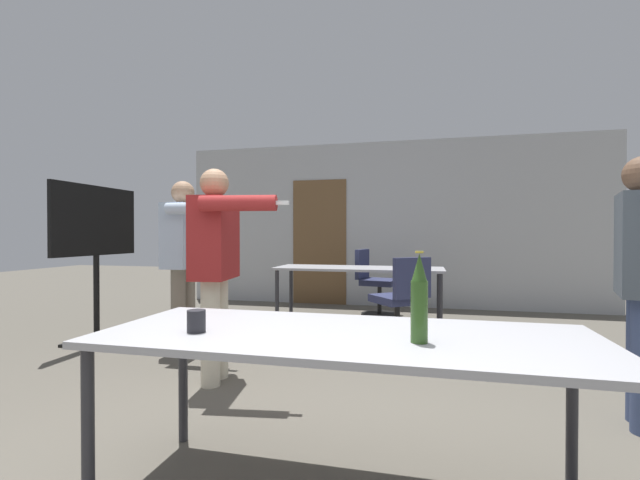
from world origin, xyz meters
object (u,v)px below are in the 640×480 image
Objects in this scene: office_chair_mid_tucked at (401,303)px; person_left_plaid at (216,255)px; office_chair_far_right at (374,284)px; beer_bottle at (419,300)px; tv_screen at (96,244)px; drink_cup at (196,321)px; person_center_tall at (184,249)px.

person_left_plaid is at bearing -169.07° from office_chair_mid_tucked.
beer_bottle reaches higher than office_chair_far_right.
tv_screen reaches higher than office_chair_far_right.
office_chair_mid_tucked is at bearing 94.07° from beer_bottle.
office_chair_far_right reaches higher than office_chair_mid_tucked.
drink_cup is (2.44, -2.21, -0.27)m from tv_screen.
tv_screen reaches higher than drink_cup.
tv_screen is 3.30m from office_chair_mid_tucked.
beer_bottle is at bearing -122.83° from tv_screen.
person_center_tall is at bearing -23.70° from office_chair_far_right.
office_chair_far_right is at bearing 155.79° from person_left_plaid.
person_left_plaid is 3.22m from office_chair_far_right.
drink_cup is (1.38, -2.19, -0.23)m from person_center_tall.
beer_bottle is 0.93m from drink_cup.
person_center_tall is 1.01× the size of person_left_plaid.
person_center_tall is 4.78× the size of beer_bottle.
person_center_tall is at bearing 122.26° from drink_cup.
office_chair_mid_tucked is at bearing 29.20° from office_chair_far_right.
beer_bottle is at bearing 45.61° from person_center_tall.
beer_bottle is (3.37, -2.17, -0.15)m from tv_screen.
beer_bottle is at bearing -124.29° from office_chair_mid_tucked.
office_chair_mid_tucked is at bearing 76.42° from drink_cup.
office_chair_mid_tucked reaches higher than drink_cup.
tv_screen reaches higher than person_left_plaid.
beer_bottle is 3.75× the size of drink_cup.
office_chair_far_right is (2.71, 2.23, -0.61)m from tv_screen.
person_left_plaid is 2.13m from office_chair_mid_tucked.
tv_screen is 4.01m from beer_bottle.
person_center_tall is at bearing 161.93° from office_chair_mid_tucked.
person_center_tall reaches higher than office_chair_far_right.
beer_bottle is at bearing 20.84° from office_chair_far_right.
person_center_tall is 17.92× the size of drink_cup.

